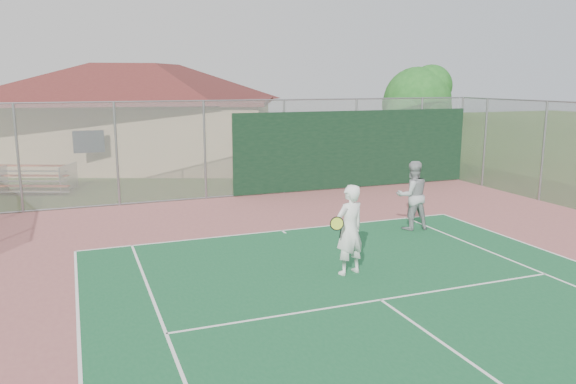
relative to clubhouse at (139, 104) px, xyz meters
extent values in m
cylinder|color=gray|center=(-4.89, -9.67, -1.27)|extent=(0.08, 0.08, 3.50)
cylinder|color=gray|center=(-1.89, -9.67, -1.27)|extent=(0.08, 0.08, 3.50)
cylinder|color=gray|center=(1.11, -9.67, -1.27)|extent=(0.08, 0.08, 3.50)
cylinder|color=gray|center=(4.11, -9.67, -1.27)|extent=(0.08, 0.08, 3.50)
cylinder|color=gray|center=(7.11, -9.67, -1.27)|extent=(0.08, 0.08, 3.50)
cylinder|color=gray|center=(10.11, -9.67, -1.27)|extent=(0.08, 0.08, 3.50)
cylinder|color=gray|center=(12.11, -9.67, -1.27)|extent=(0.08, 0.08, 3.50)
cylinder|color=gray|center=(2.11, -9.67, 0.48)|extent=(20.00, 0.05, 0.05)
cylinder|color=gray|center=(2.11, -9.67, -2.97)|extent=(20.00, 0.05, 0.05)
cube|color=#999EA0|center=(2.11, -9.67, -1.27)|extent=(20.00, 0.02, 3.50)
cube|color=black|center=(7.11, -9.72, -1.47)|extent=(10.00, 0.04, 3.00)
cylinder|color=gray|center=(12.11, -11.17, -1.27)|extent=(0.08, 0.08, 3.50)
cylinder|color=gray|center=(12.11, -14.17, -1.27)|extent=(0.08, 0.08, 3.50)
cube|color=#999EA0|center=(12.11, -14.17, -1.27)|extent=(0.02, 9.00, 3.50)
cube|color=tan|center=(0.00, 0.00, -1.46)|extent=(14.75, 12.44, 3.13)
cube|color=maroon|center=(0.00, 0.00, 0.16)|extent=(15.43, 13.12, 0.19)
pyramid|color=maroon|center=(0.00, 0.00, 1.99)|extent=(16.23, 13.68, 1.88)
cube|color=black|center=(2.09, -4.21, -1.93)|extent=(0.94, 0.06, 2.19)
cube|color=#A94727|center=(-4.75, -6.50, -2.71)|extent=(2.61, 1.27, 0.05)
cube|color=#B2B5BA|center=(-4.75, -6.73, -2.89)|extent=(2.60, 1.25, 0.04)
cube|color=#A94727|center=(-4.75, -6.00, -2.39)|extent=(2.61, 1.27, 0.05)
cube|color=#B2B5BA|center=(-4.75, -6.23, -2.57)|extent=(2.60, 1.25, 0.04)
cube|color=#A94727|center=(-4.75, -5.51, -2.07)|extent=(2.61, 1.27, 0.05)
cube|color=#B2B5BA|center=(-4.75, -5.73, -2.25)|extent=(2.60, 1.25, 0.04)
cube|color=#B2B5BA|center=(-3.48, -6.00, -2.52)|extent=(0.67, 1.53, 1.00)
cylinder|color=#362213|center=(11.04, -7.91, -1.73)|extent=(0.33, 0.33, 2.58)
sphere|color=#1B581B|center=(11.04, -7.91, 0.30)|extent=(2.95, 2.95, 2.95)
sphere|color=#1B581B|center=(11.87, -7.64, -0.07)|extent=(2.03, 2.03, 2.03)
sphere|color=#1B581B|center=(10.31, -8.28, -0.17)|extent=(1.84, 1.84, 1.84)
sphere|color=#1B581B|center=(11.23, -8.74, -0.26)|extent=(1.66, 1.66, 1.66)
sphere|color=#1B581B|center=(10.77, -7.18, 0.11)|extent=(1.84, 1.84, 1.84)
sphere|color=#1B581B|center=(11.60, -8.10, 0.94)|extent=(1.84, 1.84, 1.84)
imported|color=white|center=(2.22, -18.69, -2.03)|extent=(0.82, 0.64, 1.99)
imported|color=#9FA1A3|center=(5.63, -15.94, -2.04)|extent=(1.04, 0.85, 1.96)
camera|label=1|loc=(-3.24, -29.17, 1.15)|focal=35.00mm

